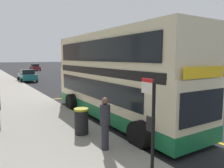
# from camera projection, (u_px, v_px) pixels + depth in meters

# --- Properties ---
(ground_plane) EXTENTS (260.00, 260.00, 0.00)m
(ground_plane) POSITION_uv_depth(u_px,v_px,m) (40.00, 77.00, 35.44)
(ground_plane) COLOR black
(double_decker_bus) EXTENTS (3.17, 10.27, 4.40)m
(double_decker_bus) POSITION_uv_depth(u_px,v_px,m) (116.00, 79.00, 11.03)
(double_decker_bus) COLOR beige
(double_decker_bus) RESTS_ON ground
(bus_bay_markings) EXTENTS (3.11, 13.93, 0.01)m
(bus_bay_markings) POSITION_uv_depth(u_px,v_px,m) (116.00, 118.00, 11.27)
(bus_bay_markings) COLOR gold
(bus_bay_markings) RESTS_ON ground
(bus_stop_sign) EXTENTS (0.09, 0.51, 2.49)m
(bus_stop_sign) POSITION_uv_depth(u_px,v_px,m) (151.00, 117.00, 5.54)
(bus_stop_sign) COLOR black
(bus_stop_sign) RESTS_ON pavement_near
(parked_car_teal_ahead) EXTENTS (2.09, 4.20, 1.62)m
(parked_car_teal_ahead) POSITION_uv_depth(u_px,v_px,m) (27.00, 76.00, 28.41)
(parked_car_teal_ahead) COLOR #196066
(parked_car_teal_ahead) RESTS_ON ground
(parked_car_maroon_distant) EXTENTS (2.09, 4.20, 1.62)m
(parked_car_maroon_distant) POSITION_uv_depth(u_px,v_px,m) (35.00, 67.00, 52.57)
(parked_car_maroon_distant) COLOR maroon
(parked_car_maroon_distant) RESTS_ON ground
(pedestrian_waiting_near_sign) EXTENTS (0.34, 0.34, 1.75)m
(pedestrian_waiting_near_sign) POSITION_uv_depth(u_px,v_px,m) (105.00, 121.00, 6.97)
(pedestrian_waiting_near_sign) COLOR #26262D
(pedestrian_waiting_near_sign) RESTS_ON pavement_near
(litter_bin) EXTENTS (0.58, 0.58, 1.04)m
(litter_bin) POSITION_uv_depth(u_px,v_px,m) (81.00, 121.00, 8.47)
(litter_bin) COLOR black
(litter_bin) RESTS_ON pavement_near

